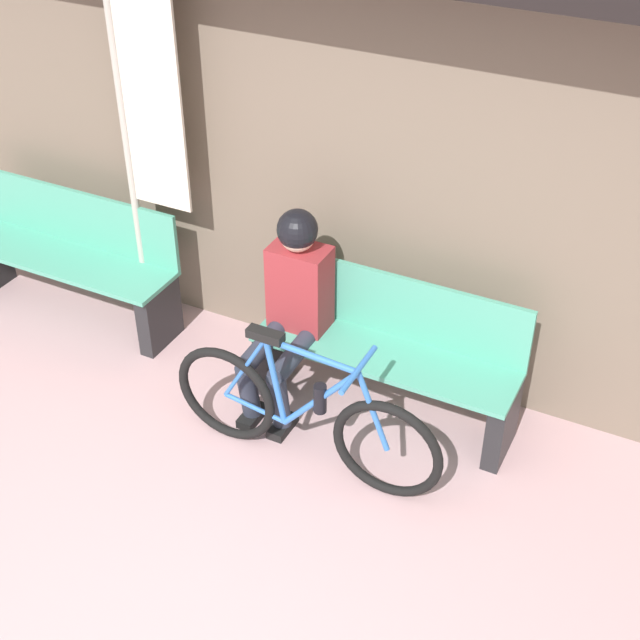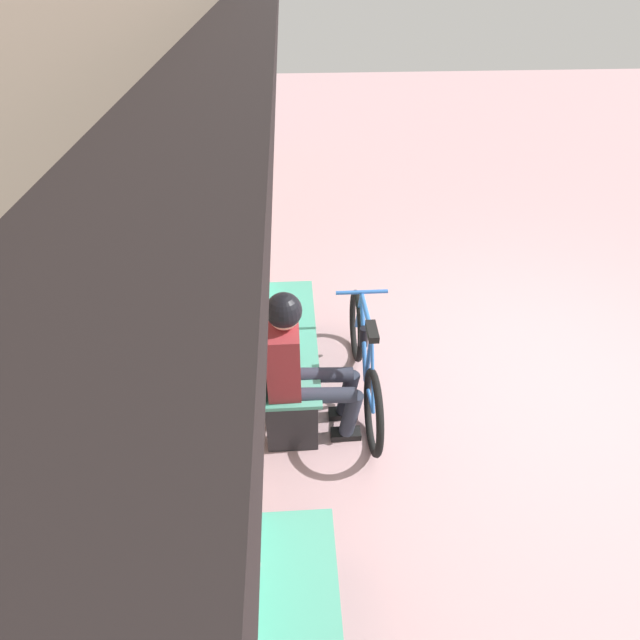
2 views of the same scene
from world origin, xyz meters
name	(u,v)px [view 1 (image 1 of 2)]	position (x,y,z in m)	size (l,w,h in m)	color
storefront_wall	(408,117)	(0.00, 2.47, 1.66)	(12.00, 0.56, 3.20)	#756656
park_bench_near	(388,356)	(0.12, 2.05, 0.40)	(1.53, 0.42, 0.85)	#51A88E
bicycle	(304,416)	(-0.10, 1.43, 0.34)	(1.59, 0.40, 0.84)	black
person_seated	(291,298)	(-0.43, 1.93, 0.70)	(0.34, 0.65, 1.22)	#2D3342
park_bench_far	(71,261)	(-2.17, 2.05, 0.40)	(1.56, 0.42, 0.85)	#51A88E
banner_pole	(143,114)	(-1.53, 2.19, 1.50)	(0.45, 0.05, 2.38)	#B7B2A8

